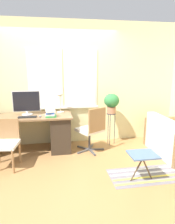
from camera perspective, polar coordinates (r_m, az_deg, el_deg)
ground_plane at (r=4.08m, az=-6.79°, el=-12.34°), size 14.00×14.00×0.00m
wall_back_with_window at (r=4.49m, az=-7.77°, el=7.93°), size 9.00×0.12×2.70m
desk at (r=4.30m, az=-18.19°, el=-5.68°), size 2.03×0.71×0.77m
monitor at (r=4.23m, az=-17.03°, el=2.52°), size 0.54×0.22×0.49m
keyboard at (r=4.04m, az=-16.78°, el=-1.37°), size 0.35×0.12×0.02m
mouse at (r=4.00m, az=-13.38°, el=-1.18°), size 0.04×0.07×0.03m
desk_lamp at (r=4.28m, az=-7.83°, el=4.00°), size 0.16×0.16×0.43m
book_stack at (r=3.96m, az=-10.52°, el=-0.30°), size 0.21×0.20×0.17m
desk_chair_wooden at (r=3.78m, az=-22.41°, el=-7.85°), size 0.49×0.50×0.83m
office_chair_swivel at (r=4.08m, az=1.27°, el=-4.79°), size 0.62×0.62×0.94m
couch_loveseat at (r=4.39m, az=23.52°, el=-7.59°), size 0.79×1.21×0.77m
plant_stand at (r=4.48m, az=6.77°, el=-1.93°), size 0.20×0.20×0.72m
potted_plant at (r=4.40m, az=6.90°, el=2.89°), size 0.33×0.33×0.43m
floor_rug_striped at (r=3.55m, az=16.75°, el=-16.86°), size 1.25×0.58×0.01m
folding_stool at (r=3.22m, az=15.52°, el=-12.07°), size 0.42×0.36×0.45m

